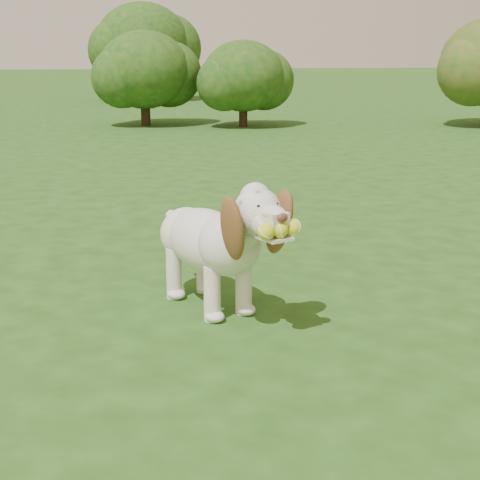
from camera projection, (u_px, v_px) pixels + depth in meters
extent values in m
plane|color=#204112|center=(293.00, 292.00, 3.78)|extent=(80.00, 80.00, 0.00)
ellipsoid|color=silver|center=(206.00, 240.00, 3.52)|extent=(0.49, 0.64, 0.30)
ellipsoid|color=silver|center=(230.00, 243.00, 3.33)|extent=(0.38, 0.38, 0.29)
ellipsoid|color=silver|center=(187.00, 234.00, 3.68)|extent=(0.35, 0.35, 0.27)
cylinder|color=silver|center=(243.00, 232.00, 3.22)|extent=(0.23, 0.27, 0.23)
sphere|color=silver|center=(257.00, 212.00, 3.10)|extent=(0.27, 0.27, 0.21)
sphere|color=silver|center=(255.00, 198.00, 3.10)|extent=(0.18, 0.18, 0.13)
cube|color=silver|center=(273.00, 218.00, 3.01)|extent=(0.13, 0.14, 0.06)
ellipsoid|color=#592D28|center=(282.00, 218.00, 2.95)|extent=(0.06, 0.05, 0.04)
cube|color=silver|center=(275.00, 238.00, 3.02)|extent=(0.15, 0.16, 0.01)
ellipsoid|color=brown|center=(232.00, 229.00, 3.06)|extent=(0.15, 0.22, 0.32)
ellipsoid|color=brown|center=(279.00, 222.00, 3.19)|extent=(0.18, 0.18, 0.32)
cylinder|color=silver|center=(176.00, 222.00, 3.77)|extent=(0.10, 0.15, 0.11)
cylinder|color=silver|center=(212.00, 294.00, 3.36)|extent=(0.10, 0.10, 0.26)
cylinder|color=silver|center=(244.00, 287.00, 3.45)|extent=(0.10, 0.10, 0.26)
cylinder|color=silver|center=(174.00, 273.00, 3.67)|extent=(0.10, 0.10, 0.26)
cylinder|color=silver|center=(204.00, 268.00, 3.76)|extent=(0.10, 0.10, 0.26)
sphere|color=yellow|center=(266.00, 232.00, 2.95)|extent=(0.09, 0.09, 0.07)
sphere|color=yellow|center=(280.00, 230.00, 2.98)|extent=(0.09, 0.09, 0.07)
sphere|color=yellow|center=(293.00, 227.00, 3.01)|extent=(0.09, 0.09, 0.07)
cylinder|color=#382314|center=(243.00, 113.00, 11.53)|extent=(0.13, 0.13, 0.43)
ellipsoid|color=#134014|center=(243.00, 76.00, 11.38)|extent=(1.29, 1.29, 1.09)
cylinder|color=#382314|center=(144.00, 85.00, 17.15)|extent=(0.22, 0.22, 0.72)
ellipsoid|color=#134014|center=(142.00, 43.00, 16.91)|extent=(2.15, 2.15, 1.83)
cylinder|color=#382314|center=(146.00, 110.00, 11.72)|extent=(0.15, 0.15, 0.48)
ellipsoid|color=#134014|center=(144.00, 70.00, 11.56)|extent=(1.44, 1.44, 1.22)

